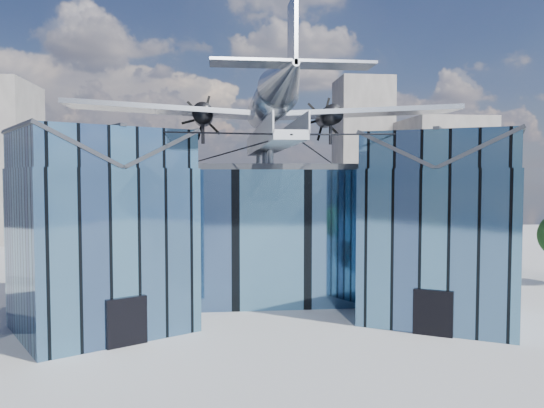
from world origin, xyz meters
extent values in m
plane|color=gray|center=(0.00, 0.00, 0.00)|extent=(120.00, 120.00, 0.00)
cube|color=#486F92|center=(0.00, 9.00, 4.75)|extent=(28.00, 14.00, 9.50)
cube|color=#2A2D33|center=(0.00, 9.00, 9.70)|extent=(28.00, 14.00, 0.40)
cube|color=#486F92|center=(-10.50, -1.00, 4.75)|extent=(11.79, 11.43, 9.50)
cube|color=#486F92|center=(-10.50, -1.00, 10.60)|extent=(11.56, 11.20, 2.20)
cube|color=#2A2D33|center=(-12.45, -2.12, 10.60)|extent=(7.98, 9.23, 2.40)
cube|color=#2A2D33|center=(-8.55, 0.12, 10.60)|extent=(7.98, 9.23, 2.40)
cube|color=#2A2D33|center=(-10.50, -1.00, 11.75)|extent=(4.30, 7.10, 0.18)
cube|color=black|center=(-8.48, -4.51, 1.30)|extent=(2.03, 1.32, 2.60)
cube|color=black|center=(-6.60, 1.25, 4.75)|extent=(0.34, 0.34, 9.50)
cube|color=#486F92|center=(10.50, -1.00, 4.75)|extent=(11.79, 11.43, 9.50)
cube|color=#486F92|center=(10.50, -1.00, 10.60)|extent=(11.56, 11.20, 2.20)
cube|color=#2A2D33|center=(8.55, 0.12, 10.60)|extent=(7.98, 9.23, 2.40)
cube|color=#2A2D33|center=(12.45, -2.12, 10.60)|extent=(7.98, 9.23, 2.40)
cube|color=#2A2D33|center=(10.50, -1.00, 11.75)|extent=(4.30, 7.10, 0.18)
cube|color=black|center=(8.48, -4.51, 1.30)|extent=(2.03, 1.32, 2.60)
cube|color=black|center=(6.60, 1.25, 4.75)|extent=(0.34, 0.34, 9.50)
cube|color=#92989F|center=(0.00, 3.50, 11.10)|extent=(1.80, 21.00, 0.50)
cube|color=#92989F|center=(-0.90, 3.50, 11.75)|extent=(0.08, 21.00, 1.10)
cube|color=#92989F|center=(0.90, 3.50, 11.75)|extent=(0.08, 21.00, 1.10)
cylinder|color=#92989F|center=(0.00, 13.00, 10.43)|extent=(0.44, 0.44, 1.35)
cylinder|color=#92989F|center=(0.00, 7.00, 10.43)|extent=(0.44, 0.44, 1.35)
cylinder|color=#92989F|center=(0.00, 3.00, 10.43)|extent=(0.44, 0.44, 1.35)
cylinder|color=#92989F|center=(0.00, 4.00, 12.05)|extent=(0.70, 0.70, 1.40)
cylinder|color=black|center=(-5.25, -4.00, 11.40)|extent=(10.55, 6.08, 0.69)
cylinder|color=black|center=(5.25, -4.00, 11.40)|extent=(10.55, 6.08, 0.69)
cylinder|color=black|center=(-3.00, 1.50, 10.55)|extent=(6.09, 17.04, 1.19)
cylinder|color=black|center=(3.00, 1.50, 10.55)|extent=(6.09, 17.04, 1.19)
cylinder|color=#9FA5AC|center=(0.00, 4.00, 14.00)|extent=(2.50, 11.00, 2.50)
sphere|color=#9FA5AC|center=(0.00, 9.50, 14.00)|extent=(2.50, 2.50, 2.50)
cube|color=black|center=(0.00, 8.50, 14.69)|extent=(1.60, 1.40, 0.50)
cone|color=#9FA5AC|center=(0.00, -5.00, 14.30)|extent=(2.50, 7.00, 2.50)
cube|color=#9FA5AC|center=(0.00, -7.30, 15.90)|extent=(0.18, 2.40, 3.40)
cube|color=#9FA5AC|center=(0.00, -7.20, 14.50)|extent=(8.00, 1.80, 0.14)
cube|color=#9FA5AC|center=(-7.00, 5.00, 13.70)|extent=(14.00, 3.20, 1.08)
cylinder|color=black|center=(-4.60, 5.60, 13.45)|extent=(1.44, 3.20, 1.44)
cone|color=black|center=(-4.60, 7.40, 13.45)|extent=(0.70, 0.70, 0.70)
cube|color=black|center=(-4.60, 7.55, 13.45)|extent=(1.05, 0.06, 3.33)
cube|color=black|center=(-4.60, 7.55, 13.45)|extent=(2.53, 0.06, 2.53)
cube|color=black|center=(-4.60, 7.55, 13.45)|extent=(3.33, 0.06, 1.05)
cylinder|color=black|center=(-4.60, 5.00, 12.22)|extent=(0.24, 0.24, 1.75)
cube|color=#9FA5AC|center=(7.00, 5.00, 13.70)|extent=(14.00, 3.20, 1.08)
cylinder|color=black|center=(4.60, 5.60, 13.45)|extent=(1.44, 3.20, 1.44)
cone|color=black|center=(4.60, 7.40, 13.45)|extent=(0.70, 0.70, 0.70)
cube|color=black|center=(4.60, 7.55, 13.45)|extent=(1.05, 0.06, 3.33)
cube|color=black|center=(4.60, 7.55, 13.45)|extent=(2.53, 0.06, 2.53)
cube|color=black|center=(4.60, 7.55, 13.45)|extent=(3.33, 0.06, 1.05)
cylinder|color=black|center=(4.60, 5.00, 12.22)|extent=(0.24, 0.24, 1.75)
cube|color=gray|center=(32.00, 48.00, 9.00)|extent=(12.00, 14.00, 18.00)
cube|color=gray|center=(-20.00, 55.00, 7.00)|extent=(14.00, 10.00, 14.00)
cube|color=gray|center=(22.00, 58.00, 13.00)|extent=(9.00, 9.00, 26.00)
camera|label=1|loc=(-3.76, -32.98, 9.04)|focal=35.00mm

